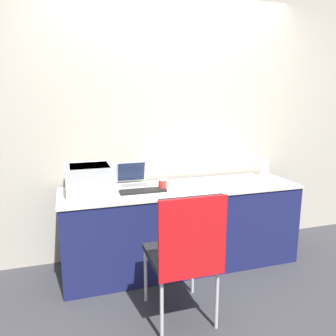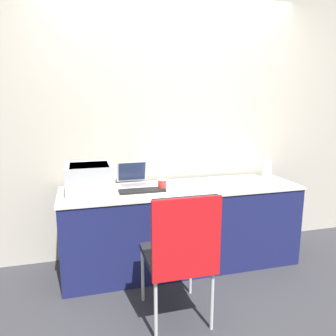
{
  "view_description": "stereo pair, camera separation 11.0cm",
  "coord_description": "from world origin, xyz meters",
  "px_view_note": "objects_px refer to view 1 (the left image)",
  "views": [
    {
      "loc": [
        -0.98,
        -2.41,
        1.54
      ],
      "look_at": [
        -0.12,
        0.33,
        0.94
      ],
      "focal_mm": 35.0,
      "sensor_mm": 36.0,
      "label": 1
    },
    {
      "loc": [
        -0.88,
        -2.44,
        1.54
      ],
      "look_at": [
        -0.12,
        0.33,
        0.94
      ],
      "focal_mm": 35.0,
      "sensor_mm": 36.0,
      "label": 2
    }
  ],
  "objects_px": {
    "external_keyboard": "(143,191)",
    "metal_pitcher": "(264,167)",
    "laptop_left": "(133,181)",
    "printer": "(90,178)",
    "coffee_cup": "(163,184)",
    "chair": "(186,247)"
  },
  "relations": [
    {
      "from": "laptop_left",
      "to": "coffee_cup",
      "type": "relative_size",
      "value": 2.96
    },
    {
      "from": "printer",
      "to": "coffee_cup",
      "type": "relative_size",
      "value": 4.15
    },
    {
      "from": "external_keyboard",
      "to": "coffee_cup",
      "type": "xyz_separation_m",
      "value": [
        0.19,
        0.02,
        0.04
      ]
    },
    {
      "from": "external_keyboard",
      "to": "metal_pitcher",
      "type": "distance_m",
      "value": 1.37
    },
    {
      "from": "chair",
      "to": "coffee_cup",
      "type": "bearing_deg",
      "value": 84.51
    },
    {
      "from": "external_keyboard",
      "to": "chair",
      "type": "height_order",
      "value": "chair"
    },
    {
      "from": "printer",
      "to": "metal_pitcher",
      "type": "distance_m",
      "value": 1.79
    },
    {
      "from": "external_keyboard",
      "to": "printer",
      "type": "bearing_deg",
      "value": 167.27
    },
    {
      "from": "external_keyboard",
      "to": "metal_pitcher",
      "type": "bearing_deg",
      "value": 9.26
    },
    {
      "from": "metal_pitcher",
      "to": "external_keyboard",
      "type": "bearing_deg",
      "value": -170.74
    },
    {
      "from": "printer",
      "to": "coffee_cup",
      "type": "bearing_deg",
      "value": -6.83
    },
    {
      "from": "laptop_left",
      "to": "chair",
      "type": "bearing_deg",
      "value": -81.95
    },
    {
      "from": "metal_pitcher",
      "to": "chair",
      "type": "bearing_deg",
      "value": -141.05
    },
    {
      "from": "laptop_left",
      "to": "metal_pitcher",
      "type": "bearing_deg",
      "value": -0.74
    },
    {
      "from": "printer",
      "to": "laptop_left",
      "type": "distance_m",
      "value": 0.43
    },
    {
      "from": "metal_pitcher",
      "to": "chair",
      "type": "height_order",
      "value": "same"
    },
    {
      "from": "external_keyboard",
      "to": "coffee_cup",
      "type": "distance_m",
      "value": 0.19
    },
    {
      "from": "chair",
      "to": "metal_pitcher",
      "type": "bearing_deg",
      "value": 38.95
    },
    {
      "from": "laptop_left",
      "to": "metal_pitcher",
      "type": "xyz_separation_m",
      "value": [
        1.38,
        -0.02,
        0.04
      ]
    },
    {
      "from": "laptop_left",
      "to": "external_keyboard",
      "type": "height_order",
      "value": "laptop_left"
    },
    {
      "from": "laptop_left",
      "to": "external_keyboard",
      "type": "xyz_separation_m",
      "value": [
        0.04,
        -0.24,
        -0.04
      ]
    },
    {
      "from": "coffee_cup",
      "to": "external_keyboard",
      "type": "bearing_deg",
      "value": -172.66
    }
  ]
}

